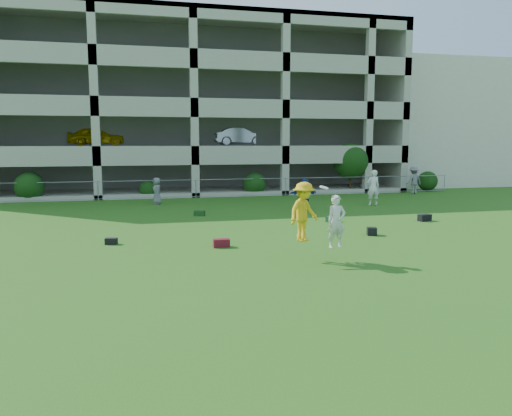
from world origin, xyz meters
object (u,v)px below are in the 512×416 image
object	(u,v)px
bystander_e	(373,188)
bystander_f	(414,180)
stucco_building	(436,126)
crate_d	(372,231)
bystander_d	(304,194)
parking_garage	(182,111)
frisbee_contest	(310,214)
bystander_c	(157,191)

from	to	relation	value
bystander_e	bystander_f	distance (m)	7.47
stucco_building	crate_d	distance (m)	29.97
bystander_d	bystander_e	xyz separation A→B (m)	(4.49, 1.15, 0.16)
crate_d	parking_garage	size ratio (longest dim) A/B	0.01
bystander_e	frisbee_contest	size ratio (longest dim) A/B	1.01
bystander_e	bystander_f	xyz separation A→B (m)	(5.54, 5.00, -0.05)
crate_d	frisbee_contest	distance (m)	5.15
crate_d	bystander_d	bearing A→B (deg)	91.75
stucco_building	bystander_e	distance (m)	20.72
bystander_f	frisbee_contest	world-z (taller)	frisbee_contest
bystander_c	bystander_f	size ratio (longest dim) A/B	0.81
bystander_f	frisbee_contest	xyz separation A→B (m)	(-13.52, -16.80, 0.49)
frisbee_contest	bystander_c	bearing A→B (deg)	104.69
bystander_d	bystander_f	distance (m)	11.77
bystander_e	parking_garage	bearing A→B (deg)	-51.55
bystander_d	bystander_f	world-z (taller)	bystander_f
bystander_f	parking_garage	size ratio (longest dim) A/B	0.06
bystander_e	crate_d	bearing A→B (deg)	69.33
bystander_e	parking_garage	size ratio (longest dim) A/B	0.07
stucco_building	parking_garage	world-z (taller)	parking_garage
bystander_f	frisbee_contest	size ratio (longest dim) A/B	0.96
bystander_e	bystander_f	bearing A→B (deg)	-131.85
bystander_c	bystander_d	world-z (taller)	bystander_d
stucco_building	crate_d	world-z (taller)	stucco_building
stucco_building	frisbee_contest	distance (m)	34.67
bystander_e	parking_garage	distance (m)	18.17
bystander_f	crate_d	size ratio (longest dim) A/B	5.39
bystander_e	frisbee_contest	distance (m)	14.25
bystander_d	bystander_e	bearing A→B (deg)	-175.19
stucco_building	bystander_c	distance (m)	28.50
stucco_building	bystander_d	distance (m)	24.69
bystander_d	crate_d	size ratio (longest dim) A/B	4.80
stucco_building	crate_d	bearing A→B (deg)	-127.33
bystander_c	bystander_f	xyz separation A→B (m)	(17.45, 1.82, 0.18)
bystander_d	frisbee_contest	xyz separation A→B (m)	(-3.48, -10.65, 0.59)
bystander_c	crate_d	bearing A→B (deg)	26.87
bystander_f	crate_d	bearing A→B (deg)	44.79
bystander_c	bystander_e	size ratio (longest dim) A/B	0.77
bystander_c	crate_d	xyz separation A→B (m)	(7.63, -11.65, -0.62)
bystander_d	crate_d	xyz separation A→B (m)	(0.22, -7.31, -0.69)
bystander_d	stucco_building	bearing A→B (deg)	-147.81
bystander_f	stucco_building	bearing A→B (deg)	-138.05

